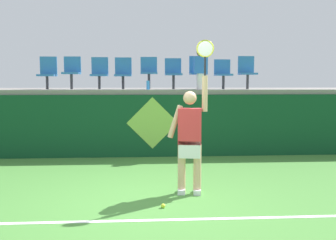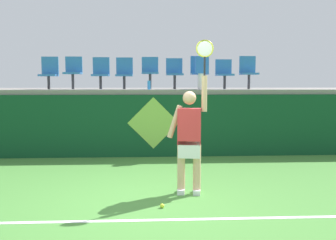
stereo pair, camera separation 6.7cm
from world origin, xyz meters
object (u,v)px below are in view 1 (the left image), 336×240
object	(u,v)px
stadium_chair_7	(223,72)
water_bottle	(148,85)
tennis_player	(190,137)
stadium_chair_3	(123,72)
stadium_chair_5	(173,72)
spectator_0	(201,68)
stadium_chair_0	(48,72)
stadium_chair_6	(198,71)
tennis_ball	(163,206)
stadium_chair_1	(72,71)
stadium_chair_4	(149,71)
stadium_chair_2	(100,72)
stadium_chair_8	(247,71)

from	to	relation	value
stadium_chair_7	water_bottle	bearing A→B (deg)	-163.09
tennis_player	stadium_chair_3	xyz separation A→B (m)	(-1.30, 3.97, 1.16)
stadium_chair_5	spectator_0	size ratio (longest dim) A/B	0.79
spectator_0	stadium_chair_0	bearing A→B (deg)	173.07
stadium_chair_5	spectator_0	world-z (taller)	spectator_0
tennis_player	stadium_chair_0	world-z (taller)	tennis_player
stadium_chair_6	water_bottle	bearing A→B (deg)	-155.24
tennis_ball	water_bottle	xyz separation A→B (m)	(-0.18, 4.05, 1.74)
stadium_chair_1	stadium_chair_4	distance (m)	2.02
tennis_ball	stadium_chair_6	world-z (taller)	stadium_chair_6
stadium_chair_5	stadium_chair_3	bearing A→B (deg)	179.77
tennis_ball	stadium_chair_2	world-z (taller)	stadium_chair_2
stadium_chair_1	stadium_chair_7	distance (m)	4.01
stadium_chair_7	stadium_chair_8	bearing A→B (deg)	0.53
stadium_chair_2	stadium_chair_7	world-z (taller)	stadium_chair_2
stadium_chair_0	stadium_chair_7	bearing A→B (deg)	-0.10
stadium_chair_0	stadium_chair_4	bearing A→B (deg)	-0.17
stadium_chair_0	stadium_chair_4	world-z (taller)	same
stadium_chair_4	stadium_chair_6	world-z (taller)	stadium_chair_6
stadium_chair_3	stadium_chair_8	xyz separation A→B (m)	(3.33, -0.00, 0.04)
stadium_chair_0	stadium_chair_3	size ratio (longest dim) A/B	1.02
stadium_chair_7	stadium_chair_0	bearing A→B (deg)	179.90
stadium_chair_5	stadium_chair_1	bearing A→B (deg)	179.99
stadium_chair_8	stadium_chair_3	bearing A→B (deg)	179.99
stadium_chair_2	stadium_chair_6	distance (m)	2.61
tennis_player	stadium_chair_6	distance (m)	4.20
stadium_chair_1	stadium_chair_2	distance (m)	0.72
stadium_chair_0	stadium_chair_7	size ratio (longest dim) A/B	1.07
tennis_ball	stadium_chair_4	xyz separation A→B (m)	(-0.14, 4.66, 2.11)
stadium_chair_4	spectator_0	world-z (taller)	spectator_0
stadium_chair_6	stadium_chair_0	bearing A→B (deg)	179.96
stadium_chair_0	stadium_chair_6	size ratio (longest dim) A/B	0.97
stadium_chair_5	stadium_chair_8	distance (m)	2.00
stadium_chair_4	stadium_chair_8	bearing A→B (deg)	0.12
stadium_chair_4	stadium_chair_7	world-z (taller)	stadium_chair_4
stadium_chair_3	spectator_0	bearing A→B (deg)	-13.51
stadium_chair_7	spectator_0	xyz separation A→B (m)	(-0.68, -0.47, 0.10)
tennis_ball	stadium_chair_0	world-z (taller)	stadium_chair_0
stadium_chair_2	spectator_0	bearing A→B (deg)	-10.39
stadium_chair_5	spectator_0	distance (m)	0.82
stadium_chair_4	stadium_chair_5	world-z (taller)	stadium_chair_4
tennis_player	spectator_0	bearing A→B (deg)	78.84
stadium_chair_8	stadium_chair_4	bearing A→B (deg)	-179.88
stadium_chair_2	tennis_ball	bearing A→B (deg)	-72.81
stadium_chair_2	stadium_chair_1	bearing A→B (deg)	-179.61
water_bottle	stadium_chair_7	world-z (taller)	stadium_chair_7
stadium_chair_6	stadium_chair_2	bearing A→B (deg)	179.97
tennis_player	stadium_chair_0	size ratio (longest dim) A/B	2.95
stadium_chair_7	stadium_chair_8	size ratio (longest dim) A/B	0.90
stadium_chair_4	stadium_chair_8	xyz separation A→B (m)	(2.64, 0.01, 0.00)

